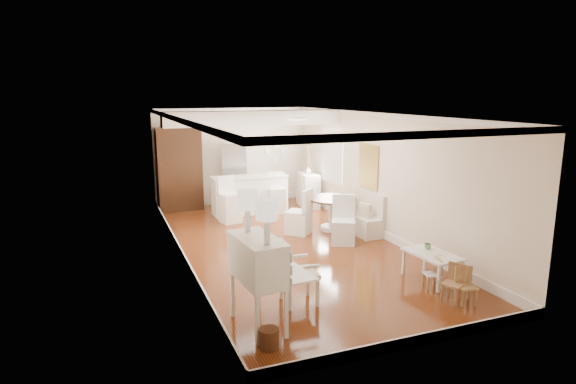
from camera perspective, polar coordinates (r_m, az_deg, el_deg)
room at (r=10.25m, az=-0.49°, el=4.67°), size 9.00×9.04×2.82m
secretary_bureau at (r=6.78m, az=-3.61°, el=-10.70°), size 1.12×1.14×1.31m
gustavian_armchair at (r=7.56m, az=1.30°, el=-9.49°), size 0.62×0.62×1.01m
wicker_basket at (r=6.48m, az=-2.24°, el=-16.94°), size 0.34×0.34×0.26m
kids_table at (r=8.86m, az=16.67°, el=-8.51°), size 0.67×1.04×0.50m
kids_chair_a at (r=8.08m, az=18.99°, el=-10.20°), size 0.40×0.40×0.62m
kids_chair_b at (r=8.51m, az=16.69°, el=-9.27°), size 0.31×0.31×0.53m
kids_chair_c at (r=8.09m, az=20.38°, el=-10.41°), size 0.34×0.34×0.58m
banquette at (r=11.51m, az=8.33°, el=-2.23°), size 0.52×1.60×0.98m
dining_table at (r=11.52m, az=5.22°, el=-2.61°), size 1.43×1.43×0.79m
slip_chair_near at (r=10.50m, az=6.58°, el=-3.34°), size 0.68×0.69×1.05m
slip_chair_far at (r=11.17m, az=1.24°, el=-2.30°), size 0.73×0.73×1.06m
breakfast_counter at (r=13.11m, az=-4.56°, el=-0.31°), size 2.05×0.65×1.03m
bar_stool_left at (r=12.21m, az=-6.89°, el=-0.92°), size 0.56×0.56×1.17m
bar_stool_right at (r=13.08m, az=-1.36°, el=-0.12°), size 0.50×0.50×1.11m
pantry_cabinet at (r=13.67m, az=-12.77°, el=2.64°), size 1.20×0.60×2.30m
fridge at (r=14.08m, az=-5.05°, el=2.12°), size 0.75×0.65×1.80m
sideboard at (r=13.87m, az=2.40°, el=0.25°), size 0.58×1.06×0.96m
pencil_cup at (r=8.98m, az=16.21°, el=-6.19°), size 0.16×0.16×0.09m
branch_vase at (r=13.82m, az=2.42°, el=2.62°), size 0.23×0.23×0.18m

